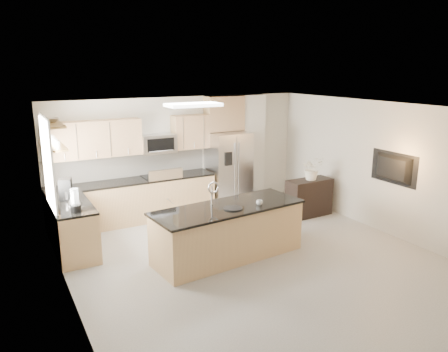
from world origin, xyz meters
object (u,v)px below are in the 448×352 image
range (162,196)px  bowl (50,119)px  blender (75,202)px  coffee_maker (66,190)px  flower_vase (312,163)px  cup (259,203)px  platter (233,208)px  credenza (309,198)px  refrigerator (229,170)px  television (391,168)px  microwave (158,144)px  kettle (74,198)px  island (228,232)px

range → bowl: size_ratio=3.14×
blender → coffee_maker: (-0.02, 0.78, 0.01)m
blender → flower_vase: 5.02m
cup → platter: cup is taller
credenza → flower_vase: 0.80m
refrigerator → coffee_maker: bearing=-168.8°
credenza → platter: bearing=-157.1°
television → coffee_maker: bearing=67.4°
microwave → credenza: (2.92, -1.60, -1.22)m
kettle → platter: bearing=-33.9°
blender → refrigerator: bearing=22.3°
island → credenza: 2.85m
cup → coffee_maker: bearing=146.0°
island → kettle: bearing=143.3°
range → flower_vase: flower_vase is taller
kettle → bowl: size_ratio=0.78×
bowl → blender: bearing=-76.2°
coffee_maker → credenza: bearing=-7.8°
refrigerator → coffee_maker: size_ratio=4.56×
credenza → television: bearing=-72.0°
credenza → bowl: bowl is taller
cup → kettle: size_ratio=0.39×
blender → kettle: bearing=83.3°
refrigerator → flower_vase: (1.28, -1.46, 0.33)m
cup → flower_vase: 2.49m
platter → flower_vase: 2.93m
platter → bowl: (-2.52, 1.83, 1.45)m
island → coffee_maker: island is taller
cup → bowl: (-3.03, 1.87, 1.41)m
microwave → coffee_maker: 2.35m
microwave → range: bearing=-90.0°
island → kettle: 2.74m
platter → bowl: bearing=144.0°
cup → range: bearing=105.9°
blender → bowl: (-0.18, 0.71, 1.29)m
bowl → flower_vase: bowl is taller
bowl → flower_vase: bearing=-7.1°
television → microwave: bearing=47.2°
island → credenza: (2.65, 1.06, -0.05)m
bowl → flower_vase: (5.19, -0.64, -1.17)m
credenza → kettle: size_ratio=3.68×
range → refrigerator: refrigerator is taller
cup → coffee_maker: (-2.87, 1.94, 0.14)m
television → platter: bearing=82.5°
platter → flower_vase: flower_vase is taller
kettle → coffee_maker: coffee_maker is taller
microwave → coffee_maker: (-2.09, -0.92, -0.52)m
platter → blender: blender is taller
platter → kettle: kettle is taller
cup → platter: bearing=176.4°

